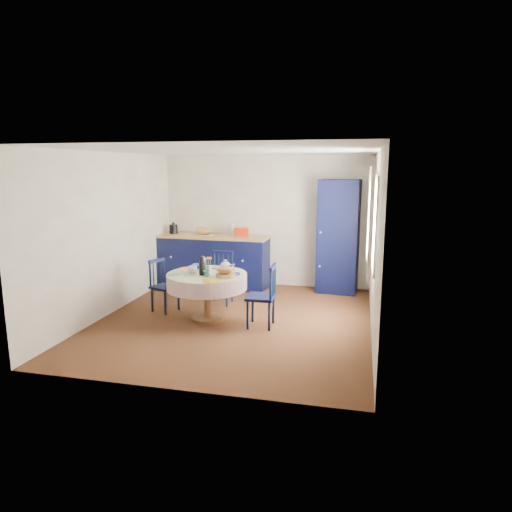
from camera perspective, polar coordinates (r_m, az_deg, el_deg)
The scene contains 17 objects.
floor at distance 6.95m, azimuth -2.68°, elevation -8.02°, with size 4.50×4.50×0.00m, color black.
ceiling at distance 6.58m, azimuth -2.88°, elevation 13.05°, with size 4.50×4.50×0.00m, color white.
wall_back at distance 8.82m, azimuth 1.21°, elevation 4.39°, with size 4.00×0.02×2.50m, color white.
wall_left at distance 7.44m, azimuth -17.78°, elevation 2.65°, with size 0.02×4.50×2.50m, color white.
wall_right at distance 6.41m, azimuth 14.71°, elevation 1.53°, with size 0.02×4.50×2.50m, color white.
window at distance 6.66m, azimuth 14.36°, elevation 4.29°, with size 0.10×1.74×1.45m.
kitchen_counter at distance 8.86m, azimuth -5.51°, elevation -0.50°, with size 2.24×0.75×1.23m.
pantry_cabinet at distance 8.42m, azimuth 10.24°, elevation 2.39°, with size 0.76×0.57×2.06m.
dining_table at distance 6.83m, azimuth -6.07°, elevation -3.16°, with size 1.19×1.19×1.00m.
chair_left at distance 7.44m, azimuth -11.53°, elevation -3.57°, with size 0.46×0.47×0.83m.
chair_far at distance 7.70m, azimuth -4.41°, elevation -2.69°, with size 0.40×0.38×0.88m.
chair_right at distance 6.55m, azimuth 0.94°, elevation -4.96°, with size 0.40×0.41×0.92m.
mug_a at distance 6.86m, azimuth -7.93°, elevation -1.69°, with size 0.13×0.13×0.10m, color silver.
mug_b at distance 6.59m, azimuth -6.18°, elevation -2.21°, with size 0.10×0.10×0.09m, color #337076.
mug_c at distance 6.89m, azimuth -3.24°, elevation -1.60°, with size 0.12×0.12×0.09m, color black.
mug_d at distance 7.15m, azimuth -6.71°, elevation -1.23°, with size 0.09×0.09×0.08m, color silver.
cobalt_bowl at distance 7.18m, azimuth -7.16°, elevation -1.29°, with size 0.23×0.23×0.06m, color navy.
Camera 1 is at (1.80, -6.32, 2.26)m, focal length 32.00 mm.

